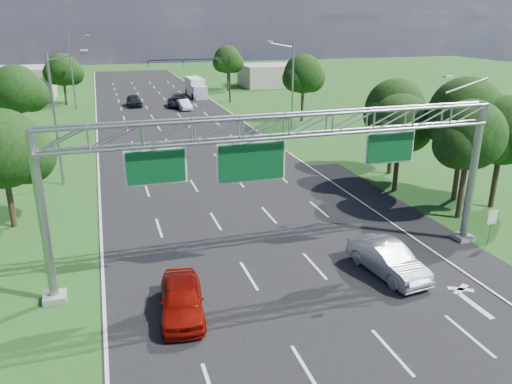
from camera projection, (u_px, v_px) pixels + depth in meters
name	position (u px, v px, depth m)	size (l,w,h in m)	color
ground	(207.00, 172.00, 42.36)	(220.00, 220.00, 0.00)	#245319
road	(207.00, 172.00, 42.36)	(18.00, 180.00, 0.02)	black
road_flare	(423.00, 229.00, 30.80)	(3.00, 30.00, 0.02)	black
sign_gantry	(288.00, 138.00, 23.96)	(23.50, 1.00, 9.56)	gray
regulatory_sign	(492.00, 220.00, 28.19)	(0.60, 0.08, 2.10)	gray
traffic_signal	(207.00, 69.00, 74.31)	(12.21, 0.24, 7.00)	black
streetlight_l_near	(57.00, 113.00, 37.36)	(2.97, 0.22, 10.16)	gray
streetlight_l_far	(73.00, 70.00, 68.91)	(2.97, 0.22, 10.16)	gray
streetlight_r_mid	(291.00, 86.00, 52.71)	(2.97, 0.22, 10.16)	gray
tree_cluster_right	(444.00, 124.00, 35.01)	(9.91, 14.60, 8.68)	#2D2116
tree_verge_la	(4.00, 152.00, 29.72)	(5.76, 4.80, 7.40)	#2D2116
tree_verge_lb	(17.00, 91.00, 49.67)	(5.76, 4.80, 8.06)	#2D2116
tree_verge_lc	(63.00, 71.00, 73.20)	(5.76, 4.80, 7.62)	#2D2116
tree_verge_rd	(304.00, 76.00, 61.27)	(5.76, 4.80, 8.28)	#2D2116
tree_verge_re	(228.00, 61.00, 87.90)	(5.76, 4.80, 7.84)	#2D2116
building_left	(7.00, 84.00, 78.65)	(14.00, 10.00, 5.00)	#B1A294
building_right	(273.00, 75.00, 95.31)	(12.00, 9.00, 4.00)	#B1A294
red_coupe	(182.00, 299.00, 21.68)	(1.86, 4.62, 1.57)	#900F06
silver_sedan	(388.00, 259.00, 25.17)	(1.71, 4.91, 1.62)	#B4BBC0
car_queue_b	(176.00, 102.00, 72.90)	(2.25, 4.89, 1.36)	black
car_queue_c	(134.00, 101.00, 73.44)	(1.95, 4.84, 1.65)	black
car_queue_d	(184.00, 105.00, 70.90)	(1.47, 4.21, 1.39)	silver
box_truck	(196.00, 88.00, 82.25)	(2.44, 7.99, 3.02)	white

